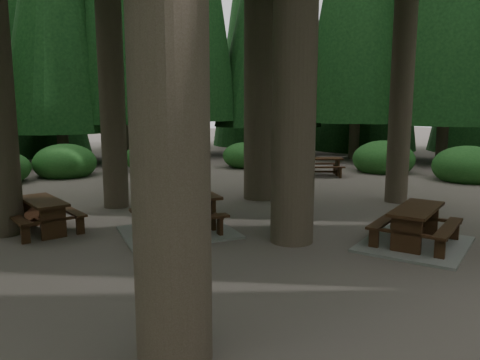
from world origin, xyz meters
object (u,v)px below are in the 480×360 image
picnic_table_a (415,233)px  picnic_table_b (43,211)px  picnic_table_d (321,164)px  picnic_table_c (178,221)px

picnic_table_a → picnic_table_b: (-6.17, 4.37, 0.21)m
picnic_table_d → picnic_table_a: bearing=-88.8°
picnic_table_a → picnic_table_c: size_ratio=1.17×
picnic_table_c → picnic_table_d: 9.04m
picnic_table_b → picnic_table_d: 10.62m
picnic_table_c → picnic_table_d: bearing=37.8°
picnic_table_b → picnic_table_d: picnic_table_b is taller
picnic_table_a → picnic_table_d: 8.79m
picnic_table_a → picnic_table_d: picnic_table_a is taller
picnic_table_c → picnic_table_a: bearing=-33.9°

